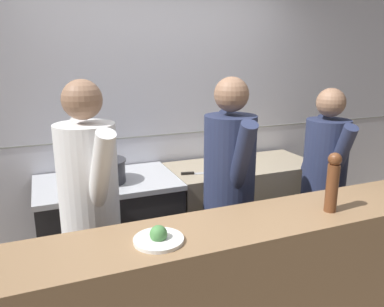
{
  "coord_description": "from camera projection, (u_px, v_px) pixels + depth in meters",
  "views": [
    {
      "loc": [
        -0.98,
        -1.78,
        1.87
      ],
      "look_at": [
        0.04,
        0.73,
        1.15
      ],
      "focal_mm": 35.0,
      "sensor_mm": 36.0,
      "label": 1
    }
  ],
  "objects": [
    {
      "name": "plated_dish_main",
      "position": [
        159.0,
        238.0,
        1.77
      ],
      "size": [
        0.24,
        0.24,
        0.08
      ],
      "color": "white",
      "rests_on": "pass_counter"
    },
    {
      "name": "pepper_mill",
      "position": [
        333.0,
        181.0,
        2.07
      ],
      "size": [
        0.07,
        0.07,
        0.34
      ],
      "color": "brown",
      "rests_on": "pass_counter"
    },
    {
      "name": "wall_back_tiled",
      "position": [
        157.0,
        119.0,
        3.43
      ],
      "size": [
        8.0,
        0.06,
        2.6
      ],
      "color": "silver",
      "rests_on": "ground_plane"
    },
    {
      "name": "pass_counter",
      "position": [
        267.0,
        298.0,
        2.18
      ],
      "size": [
        3.07,
        0.45,
        1.01
      ],
      "color": "#93704C",
      "rests_on": "ground_plane"
    },
    {
      "name": "chef_head_cook",
      "position": [
        90.0,
        208.0,
        2.27
      ],
      "size": [
        0.42,
        0.76,
        1.74
      ],
      "rotation": [
        0.0,
        0.0,
        0.22
      ],
      "color": "black",
      "rests_on": "ground_plane"
    },
    {
      "name": "chef_sous",
      "position": [
        229.0,
        189.0,
        2.59
      ],
      "size": [
        0.4,
        0.76,
        1.73
      ],
      "rotation": [
        0.0,
        0.0,
        -0.15
      ],
      "color": "black",
      "rests_on": "ground_plane"
    },
    {
      "name": "chef_line",
      "position": [
        323.0,
        181.0,
        2.94
      ],
      "size": [
        0.4,
        0.71,
        1.63
      ],
      "rotation": [
        0.0,
        0.0,
        -0.25
      ],
      "color": "black",
      "rests_on": "ground_plane"
    },
    {
      "name": "mixing_bowl_steel",
      "position": [
        222.0,
        160.0,
        3.39
      ],
      "size": [
        0.26,
        0.26,
        0.1
      ],
      "color": "#B7BABF",
      "rests_on": "prep_counter"
    },
    {
      "name": "stock_pot",
      "position": [
        104.0,
        170.0,
        2.9
      ],
      "size": [
        0.35,
        0.35,
        0.18
      ],
      "color": "#2D2D33",
      "rests_on": "oven_range"
    },
    {
      "name": "oven_range",
      "position": [
        110.0,
        232.0,
        3.08
      ],
      "size": [
        1.1,
        0.71,
        0.9
      ],
      "color": "#232326",
      "rests_on": "ground_plane"
    },
    {
      "name": "chefs_knife",
      "position": [
        200.0,
        173.0,
        3.15
      ],
      "size": [
        0.4,
        0.11,
        0.02
      ],
      "color": "#B7BABF",
      "rests_on": "prep_counter"
    },
    {
      "name": "prep_counter",
      "position": [
        241.0,
        210.0,
        3.53
      ],
      "size": [
        1.34,
        0.65,
        0.9
      ],
      "color": "gray",
      "rests_on": "ground_plane"
    }
  ]
}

